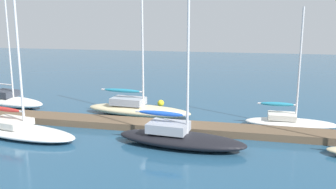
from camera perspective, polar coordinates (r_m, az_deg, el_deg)
ground_plane at (r=24.99m, az=-1.06°, el=-5.40°), size 120.00×120.00×0.00m
dock_pier at (r=24.92m, az=-1.06°, el=-4.89°), size 33.09×1.98×0.47m
sailboat_0 at (r=34.07m, az=-23.36°, el=-0.76°), size 6.99×3.42×10.99m
sailboat_1 at (r=25.31m, az=-22.29°, el=-4.86°), size 8.79×4.09×12.97m
sailboat_2 at (r=28.44m, az=-4.86°, el=-2.12°), size 8.54×2.91×10.21m
sailboat_3 at (r=21.53m, az=1.73°, el=-6.63°), size 7.89×3.14×9.31m
sailboat_4 at (r=26.69m, az=18.37°, el=-3.90°), size 6.18×2.07×8.14m
mooring_buoy_yellow at (r=31.32m, az=-1.14°, el=-1.35°), size 0.57×0.57×0.57m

